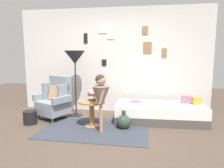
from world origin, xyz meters
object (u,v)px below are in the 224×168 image
at_px(vase_striped, 92,95).
at_px(book_on_daybed, 136,101).
at_px(floor_lamp, 75,59).
at_px(side_table, 92,108).
at_px(demijohn_near, 124,121).
at_px(armchair, 55,99).
at_px(person_child, 101,96).
at_px(daybed, 160,113).
at_px(magazine_basket, 30,117).

xyz_separation_m(vase_striped, book_on_daybed, (0.85, 0.57, -0.23)).
xyz_separation_m(floor_lamp, book_on_daybed, (1.42, -0.06, -0.94)).
xyz_separation_m(side_table, demijohn_near, (0.66, -0.02, -0.24)).
distance_m(armchair, vase_striped, 1.06).
distance_m(side_table, person_child, 0.49).
bearing_deg(book_on_daybed, daybed, -9.34).
bearing_deg(book_on_daybed, demijohn_near, -107.11).
distance_m(vase_striped, floor_lamp, 1.10).
xyz_separation_m(side_table, book_on_daybed, (0.85, 0.62, 0.03)).
distance_m(armchair, magazine_basket, 0.66).
distance_m(daybed, floor_lamp, 2.27).
xyz_separation_m(daybed, person_child, (-1.13, -0.80, 0.51)).
height_order(daybed, vase_striped, vase_striped).
distance_m(daybed, vase_striped, 1.53).
bearing_deg(floor_lamp, book_on_daybed, -2.22).
bearing_deg(magazine_basket, daybed, 12.33).
bearing_deg(armchair, magazine_basket, -127.60).
distance_m(side_table, demijohn_near, 0.70).
distance_m(book_on_daybed, demijohn_near, 0.71).
height_order(daybed, magazine_basket, daybed).
bearing_deg(demijohn_near, person_child, -147.55).
height_order(armchair, floor_lamp, floor_lamp).
height_order(armchair, person_child, person_child).
height_order(daybed, demijohn_near, daybed).
relative_size(book_on_daybed, demijohn_near, 0.60).
height_order(person_child, book_on_daybed, person_child).
relative_size(vase_striped, book_on_daybed, 1.23).
relative_size(side_table, book_on_daybed, 2.50).
bearing_deg(side_table, demijohn_near, -1.41).
height_order(side_table, magazine_basket, side_table).
distance_m(side_table, floor_lamp, 1.31).
xyz_separation_m(armchair, demijohn_near, (1.63, -0.42, -0.29)).
xyz_separation_m(armchair, floor_lamp, (0.40, 0.27, 0.91)).
relative_size(armchair, book_on_daybed, 4.41).
distance_m(armchair, daybed, 2.37).
bearing_deg(magazine_basket, person_child, -7.44).
xyz_separation_m(floor_lamp, magazine_basket, (-0.77, -0.74, -1.21)).
bearing_deg(floor_lamp, daybed, -4.18).
relative_size(daybed, demijohn_near, 5.27).
bearing_deg(book_on_daybed, side_table, -144.11).
height_order(vase_striped, floor_lamp, floor_lamp).
distance_m(daybed, demijohn_near, 0.91).
relative_size(armchair, vase_striped, 3.57).
xyz_separation_m(floor_lamp, person_child, (0.82, -0.94, -0.65)).
xyz_separation_m(armchair, vase_striped, (0.98, -0.36, 0.21)).
bearing_deg(demijohn_near, armchair, 165.59).
bearing_deg(daybed, magazine_basket, -167.67).
relative_size(floor_lamp, book_on_daybed, 7.04).
distance_m(book_on_daybed, magazine_basket, 2.31).
relative_size(daybed, book_on_daybed, 8.78).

